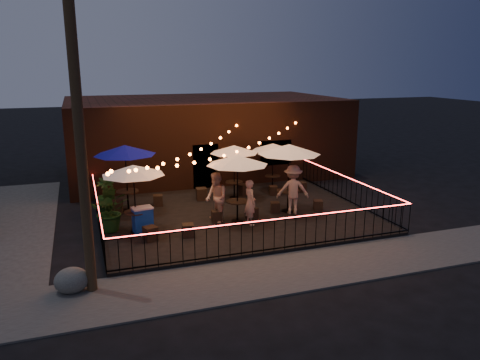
# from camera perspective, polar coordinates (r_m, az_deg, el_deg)

# --- Properties ---
(ground) EXTENTS (110.00, 110.00, 0.00)m
(ground) POSITION_cam_1_polar(r_m,az_deg,el_deg) (16.41, 1.39, -6.59)
(ground) COLOR black
(ground) RESTS_ON ground
(patio) EXTENTS (10.00, 8.00, 0.15)m
(patio) POSITION_cam_1_polar(r_m,az_deg,el_deg) (18.17, -0.83, -4.28)
(patio) COLOR black
(patio) RESTS_ON ground
(sidewalk) EXTENTS (18.00, 2.50, 0.05)m
(sidewalk) POSITION_cam_1_polar(r_m,az_deg,el_deg) (13.65, 6.27, -10.99)
(sidewalk) COLOR #3F3D3A
(sidewalk) RESTS_ON ground
(brick_building) EXTENTS (14.00, 8.00, 4.00)m
(brick_building) POSITION_cam_1_polar(r_m,az_deg,el_deg) (25.48, -4.38, 5.44)
(brick_building) COLOR #371A0F
(brick_building) RESTS_ON ground
(utility_pole) EXTENTS (0.26, 0.26, 8.00)m
(utility_pole) POSITION_cam_1_polar(r_m,az_deg,el_deg) (11.91, -18.93, 4.70)
(utility_pole) COLOR #3A2C17
(utility_pole) RESTS_ON ground
(fence_front) EXTENTS (10.00, 0.04, 1.04)m
(fence_front) POSITION_cam_1_polar(r_m,az_deg,el_deg) (14.44, 4.21, -6.75)
(fence_front) COLOR black
(fence_front) RESTS_ON patio
(fence_left) EXTENTS (0.04, 8.00, 1.04)m
(fence_left) POSITION_cam_1_polar(r_m,az_deg,el_deg) (17.16, -16.92, -3.94)
(fence_left) COLOR black
(fence_left) RESTS_ON patio
(fence_right) EXTENTS (0.04, 8.00, 1.04)m
(fence_right) POSITION_cam_1_polar(r_m,az_deg,el_deg) (20.07, 12.85, -1.10)
(fence_right) COLOR black
(fence_right) RESTS_ON patio
(festoon_lights) EXTENTS (10.02, 8.72, 1.32)m
(festoon_lights) POSITION_cam_1_polar(r_m,az_deg,el_deg) (16.99, -3.77, 2.93)
(festoon_lights) COLOR orange
(festoon_lights) RESTS_ON ground
(cafe_table_0) EXTENTS (2.78, 2.78, 2.35)m
(cafe_table_0) POSITION_cam_1_polar(r_m,az_deg,el_deg) (15.96, -12.89, 1.08)
(cafe_table_0) COLOR black
(cafe_table_0) RESTS_ON patio
(cafe_table_1) EXTENTS (2.48, 2.48, 2.61)m
(cafe_table_1) POSITION_cam_1_polar(r_m,az_deg,el_deg) (18.39, -13.84, 3.46)
(cafe_table_1) COLOR black
(cafe_table_1) RESTS_ON patio
(cafe_table_2) EXTENTS (2.53, 2.53, 2.47)m
(cafe_table_2) POSITION_cam_1_polar(r_m,az_deg,el_deg) (16.66, -0.33, 2.33)
(cafe_table_2) COLOR black
(cafe_table_2) RESTS_ON patio
(cafe_table_3) EXTENTS (2.31, 2.31, 2.28)m
(cafe_table_3) POSITION_cam_1_polar(r_m,az_deg,el_deg) (19.75, -0.72, 3.68)
(cafe_table_3) COLOR black
(cafe_table_3) RESTS_ON patio
(cafe_table_4) EXTENTS (3.14, 3.14, 2.66)m
(cafe_table_4) POSITION_cam_1_polar(r_m,az_deg,el_deg) (17.89, 6.02, 3.63)
(cafe_table_4) COLOR black
(cafe_table_4) RESTS_ON patio
(cafe_table_5) EXTENTS (2.32, 2.32, 2.15)m
(cafe_table_5) POSITION_cam_1_polar(r_m,az_deg,el_deg) (21.08, 4.05, 3.97)
(cafe_table_5) COLOR black
(cafe_table_5) RESTS_ON patio
(bistro_chair_0) EXTENTS (0.50, 0.50, 0.47)m
(bistro_chair_0) POSITION_cam_1_polar(r_m,az_deg,el_deg) (15.62, -10.87, -6.43)
(bistro_chair_0) COLOR black
(bistro_chair_0) RESTS_ON patio
(bistro_chair_1) EXTENTS (0.42, 0.42, 0.44)m
(bistro_chair_1) POSITION_cam_1_polar(r_m,az_deg,el_deg) (15.78, -6.35, -6.12)
(bistro_chair_1) COLOR black
(bistro_chair_1) RESTS_ON patio
(bistro_chair_2) EXTENTS (0.47, 0.47, 0.48)m
(bistro_chair_2) POSITION_cam_1_polar(r_m,az_deg,el_deg) (18.74, -14.75, -3.16)
(bistro_chair_2) COLOR black
(bistro_chair_2) RESTS_ON patio
(bistro_chair_3) EXTENTS (0.42, 0.42, 0.44)m
(bistro_chair_3) POSITION_cam_1_polar(r_m,az_deg,el_deg) (19.31, -9.97, -2.46)
(bistro_chair_3) COLOR black
(bistro_chair_3) RESTS_ON patio
(bistro_chair_4) EXTENTS (0.38, 0.38, 0.42)m
(bistro_chair_4) POSITION_cam_1_polar(r_m,az_deg,el_deg) (17.13, -2.87, -4.44)
(bistro_chair_4) COLOR black
(bistro_chair_4) RESTS_ON patio
(bistro_chair_5) EXTENTS (0.44, 0.44, 0.44)m
(bistro_chair_5) POSITION_cam_1_polar(r_m,az_deg,el_deg) (17.40, 1.45, -4.09)
(bistro_chair_5) COLOR black
(bistro_chair_5) RESTS_ON patio
(bistro_chair_6) EXTENTS (0.47, 0.47, 0.51)m
(bistro_chair_6) POSITION_cam_1_polar(r_m,az_deg,el_deg) (19.89, -4.73, -1.71)
(bistro_chair_6) COLOR black
(bistro_chair_6) RESTS_ON patio
(bistro_chair_7) EXTENTS (0.52, 0.52, 0.48)m
(bistro_chair_7) POSITION_cam_1_polar(r_m,az_deg,el_deg) (20.51, 0.40, -1.21)
(bistro_chair_7) COLOR black
(bistro_chair_7) RESTS_ON patio
(bistro_chair_8) EXTENTS (0.42, 0.42, 0.40)m
(bistro_chair_8) POSITION_cam_1_polar(r_m,az_deg,el_deg) (18.26, 4.31, -3.32)
(bistro_chair_8) COLOR black
(bistro_chair_8) RESTS_ON patio
(bistro_chair_9) EXTENTS (0.43, 0.43, 0.40)m
(bistro_chair_9) POSITION_cam_1_polar(r_m,az_deg,el_deg) (18.69, 9.49, -3.06)
(bistro_chair_9) COLOR black
(bistro_chair_9) RESTS_ON patio
(bistro_chair_10) EXTENTS (0.40, 0.40, 0.41)m
(bistro_chair_10) POSITION_cam_1_polar(r_m,az_deg,el_deg) (20.60, 4.08, -1.29)
(bistro_chair_10) COLOR black
(bistro_chair_10) RESTS_ON patio
(bistro_chair_11) EXTENTS (0.41, 0.41, 0.44)m
(bistro_chair_11) POSITION_cam_1_polar(r_m,az_deg,el_deg) (21.27, 7.47, -0.83)
(bistro_chair_11) COLOR black
(bistro_chair_11) RESTS_ON patio
(patron_a) EXTENTS (0.44, 0.63, 1.65)m
(patron_a) POSITION_cam_1_polar(r_m,az_deg,el_deg) (16.66, 1.24, -2.73)
(patron_a) COLOR tan
(patron_a) RESTS_ON patio
(patron_b) EXTENTS (0.81, 0.98, 1.84)m
(patron_b) POSITION_cam_1_polar(r_m,az_deg,el_deg) (16.90, -2.92, -2.17)
(patron_b) COLOR #D6A58D
(patron_b) RESTS_ON patio
(patron_c) EXTENTS (1.38, 1.04, 1.90)m
(patron_c) POSITION_cam_1_polar(r_m,az_deg,el_deg) (17.96, 6.45, -1.17)
(patron_c) COLOR #D1AF87
(patron_c) RESTS_ON patio
(potted_shrub_a) EXTENTS (1.30, 1.13, 1.41)m
(potted_shrub_a) POSITION_cam_1_polar(r_m,az_deg,el_deg) (16.69, -15.51, -3.65)
(potted_shrub_a) COLOR #143911
(potted_shrub_a) RESTS_ON patio
(potted_shrub_b) EXTENTS (0.79, 0.71, 1.20)m
(potted_shrub_b) POSITION_cam_1_polar(r_m,az_deg,el_deg) (18.32, -15.88, -2.46)
(potted_shrub_b) COLOR #1A3D14
(potted_shrub_b) RESTS_ON patio
(potted_shrub_c) EXTENTS (0.80, 0.80, 1.27)m
(potted_shrub_c) POSITION_cam_1_polar(r_m,az_deg,el_deg) (19.22, -16.07, -1.59)
(potted_shrub_c) COLOR #1E3F12
(potted_shrub_c) RESTS_ON patio
(cooler) EXTENTS (0.75, 0.60, 0.90)m
(cooler) POSITION_cam_1_polar(r_m,az_deg,el_deg) (16.34, -11.78, -4.74)
(cooler) COLOR #133FAE
(cooler) RESTS_ON patio
(boulder) EXTENTS (0.99, 0.87, 0.69)m
(boulder) POSITION_cam_1_polar(r_m,az_deg,el_deg) (13.05, -19.84, -11.44)
(boulder) COLOR #4A4945
(boulder) RESTS_ON ground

